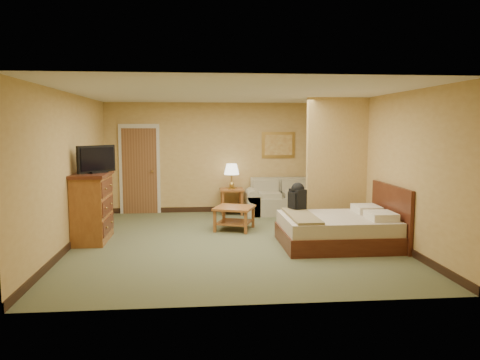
{
  "coord_description": "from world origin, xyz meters",
  "views": [
    {
      "loc": [
        -0.63,
        -8.11,
        2.02
      ],
      "look_at": [
        0.19,
        0.6,
        1.03
      ],
      "focal_mm": 35.0,
      "sensor_mm": 36.0,
      "label": 1
    }
  ],
  "objects": [
    {
      "name": "wall_picture",
      "position": [
        1.34,
        2.97,
        1.6
      ],
      "size": [
        0.8,
        0.04,
        0.62
      ],
      "color": "#B78E3F",
      "rests_on": "back_wall"
    },
    {
      "name": "left_wall",
      "position": [
        -2.75,
        0.0,
        1.3
      ],
      "size": [
        0.02,
        6.0,
        2.6
      ],
      "primitive_type": "cube",
      "color": "tan",
      "rests_on": "floor"
    },
    {
      "name": "baseboard",
      "position": [
        0.0,
        2.99,
        0.06
      ],
      "size": [
        5.5,
        0.02,
        0.12
      ],
      "primitive_type": "cube",
      "color": "black",
      "rests_on": "floor"
    },
    {
      "name": "back_wall",
      "position": [
        0.0,
        3.0,
        1.3
      ],
      "size": [
        5.5,
        0.02,
        2.6
      ],
      "primitive_type": "cube",
      "color": "tan",
      "rests_on": "floor"
    },
    {
      "name": "door",
      "position": [
        -1.95,
        2.96,
        1.03
      ],
      "size": [
        0.94,
        0.16,
        2.1
      ],
      "color": "beige",
      "rests_on": "floor"
    },
    {
      "name": "coffee_table",
      "position": [
        0.11,
        0.95,
        0.33
      ],
      "size": [
        0.92,
        0.92,
        0.46
      ],
      "rotation": [
        0.0,
        0.0,
        -0.35
      ],
      "color": "brown",
      "rests_on": "floor"
    },
    {
      "name": "table_lamp",
      "position": [
        0.19,
        2.65,
        1.04
      ],
      "size": [
        0.35,
        0.35,
        0.59
      ],
      "color": "#AC8C3F",
      "rests_on": "side_table"
    },
    {
      "name": "loveseat",
      "position": [
        1.34,
        2.57,
        0.27
      ],
      "size": [
        1.65,
        0.77,
        0.84
      ],
      "color": "tan",
      "rests_on": "floor"
    },
    {
      "name": "partition",
      "position": [
        2.15,
        0.93,
        1.3
      ],
      "size": [
        1.2,
        0.15,
        2.6
      ],
      "primitive_type": "cube",
      "color": "tan",
      "rests_on": "floor"
    },
    {
      "name": "right_wall",
      "position": [
        2.75,
        0.0,
        1.3
      ],
      "size": [
        0.02,
        6.0,
        2.6
      ],
      "primitive_type": "cube",
      "color": "tan",
      "rests_on": "floor"
    },
    {
      "name": "tv",
      "position": [
        -2.38,
        0.28,
        1.45
      ],
      "size": [
        0.55,
        0.65,
        0.48
      ],
      "rotation": [
        0.0,
        0.0,
        -0.69
      ],
      "color": "black",
      "rests_on": "dresser"
    },
    {
      "name": "floor",
      "position": [
        0.0,
        0.0,
        0.0
      ],
      "size": [
        6.0,
        6.0,
        0.0
      ],
      "primitive_type": "plane",
      "color": "#565C3B",
      "rests_on": "ground"
    },
    {
      "name": "backpack",
      "position": [
        1.2,
        0.15,
        0.78
      ],
      "size": [
        0.3,
        0.35,
        0.52
      ],
      "rotation": [
        0.0,
        0.0,
        0.38
      ],
      "color": "black",
      "rests_on": "bed"
    },
    {
      "name": "bed",
      "position": [
        1.82,
        -0.45,
        0.28
      ],
      "size": [
        1.93,
        1.6,
        1.04
      ],
      "color": "#441B0F",
      "rests_on": "floor"
    },
    {
      "name": "ceiling",
      "position": [
        0.0,
        0.0,
        2.6
      ],
      "size": [
        6.0,
        6.0,
        0.0
      ],
      "primitive_type": "plane",
      "rotation": [
        3.14,
        0.0,
        0.0
      ],
      "color": "white",
      "rests_on": "back_wall"
    },
    {
      "name": "dresser",
      "position": [
        -2.48,
        0.28,
        0.62
      ],
      "size": [
        0.6,
        1.14,
        1.22
      ],
      "color": "brown",
      "rests_on": "floor"
    },
    {
      "name": "side_table",
      "position": [
        0.19,
        2.65,
        0.39
      ],
      "size": [
        0.54,
        0.54,
        0.59
      ],
      "color": "brown",
      "rests_on": "floor"
    }
  ]
}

